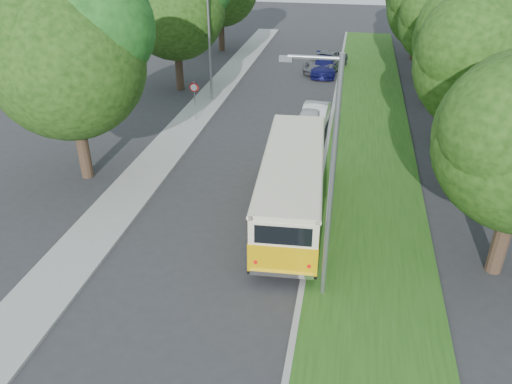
% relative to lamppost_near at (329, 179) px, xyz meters
% --- Properties ---
extents(ground, '(120.00, 120.00, 0.00)m').
position_rel_lamppost_near_xyz_m(ground, '(-4.21, 2.50, -4.37)').
color(ground, '#2C2C2F').
rests_on(ground, ground).
extents(curb, '(0.20, 70.00, 0.15)m').
position_rel_lamppost_near_xyz_m(curb, '(-0.61, 7.50, -4.29)').
color(curb, gray).
rests_on(curb, ground).
extents(grass_verge, '(4.50, 70.00, 0.13)m').
position_rel_lamppost_near_xyz_m(grass_verge, '(1.74, 7.50, -4.30)').
color(grass_verge, '#244E14').
rests_on(grass_verge, ground).
extents(sidewalk, '(2.20, 70.00, 0.12)m').
position_rel_lamppost_near_xyz_m(sidewalk, '(-9.01, 7.50, -4.31)').
color(sidewalk, gray).
rests_on(sidewalk, ground).
extents(treeline, '(24.27, 41.91, 9.46)m').
position_rel_lamppost_near_xyz_m(treeline, '(-1.06, 20.49, 1.56)').
color(treeline, '#332319').
rests_on(treeline, ground).
extents(lamppost_near, '(1.71, 0.16, 8.00)m').
position_rel_lamppost_near_xyz_m(lamppost_near, '(0.00, 0.00, 0.00)').
color(lamppost_near, gray).
rests_on(lamppost_near, ground).
extents(lamppost_far, '(1.71, 0.16, 7.50)m').
position_rel_lamppost_near_xyz_m(lamppost_far, '(-8.91, 18.50, -0.25)').
color(lamppost_far, gray).
rests_on(lamppost_far, ground).
extents(warning_sign, '(0.56, 0.10, 2.50)m').
position_rel_lamppost_near_xyz_m(warning_sign, '(-8.71, 14.48, -2.66)').
color(warning_sign, gray).
rests_on(warning_sign, ground).
extents(vintage_bus, '(3.01, 9.56, 2.80)m').
position_rel_lamppost_near_xyz_m(vintage_bus, '(-1.59, 4.77, -2.97)').
color(vintage_bus, '#E5AE07').
rests_on(vintage_bus, ground).
extents(car_silver, '(2.08, 4.18, 1.37)m').
position_rel_lamppost_near_xyz_m(car_silver, '(-1.75, 14.43, -3.69)').
color(car_silver, silver).
rests_on(car_silver, ground).
extents(car_white, '(1.65, 4.18, 1.35)m').
position_rel_lamppost_near_xyz_m(car_white, '(-1.53, 14.92, -3.69)').
color(car_white, silver).
rests_on(car_white, ground).
extents(car_blue, '(1.94, 4.63, 1.34)m').
position_rel_lamppost_near_xyz_m(car_blue, '(-1.82, 26.44, -3.70)').
color(car_blue, '#131453').
rests_on(car_blue, ground).
extents(car_grey, '(3.69, 5.71, 1.46)m').
position_rel_lamppost_near_xyz_m(car_grey, '(-1.82, 27.36, -3.64)').
color(car_grey, '#595C60').
rests_on(car_grey, ground).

